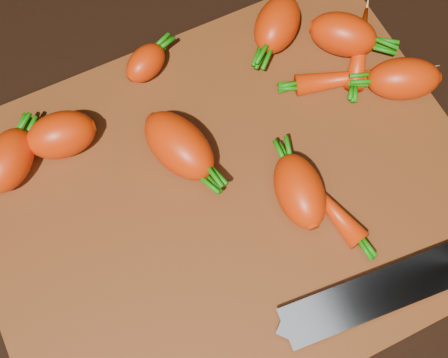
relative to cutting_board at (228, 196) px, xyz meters
name	(u,v)px	position (x,y,z in m)	size (l,w,h in m)	color
ground	(228,200)	(0.00, 0.00, -0.01)	(2.00, 2.00, 0.01)	black
cutting_board	(228,196)	(0.00, 0.00, 0.00)	(0.50, 0.40, 0.01)	#653012
carrot_0	(8,160)	(-0.18, 0.12, 0.03)	(0.07, 0.05, 0.05)	red
carrot_1	(61,135)	(-0.13, 0.12, 0.03)	(0.07, 0.05, 0.05)	red
carrot_2	(179,145)	(-0.03, 0.06, 0.03)	(0.09, 0.05, 0.05)	red
carrot_3	(300,191)	(0.06, -0.04, 0.03)	(0.08, 0.05, 0.05)	red
carrot_4	(277,24)	(0.13, 0.15, 0.03)	(0.07, 0.05, 0.05)	red
carrot_5	(146,63)	(-0.02, 0.17, 0.02)	(0.05, 0.03, 0.03)	red
carrot_6	(404,79)	(0.22, 0.03, 0.03)	(0.08, 0.05, 0.05)	red
carrot_7	(360,47)	(0.21, 0.09, 0.02)	(0.11, 0.02, 0.02)	red
carrot_8	(357,77)	(0.18, 0.06, 0.02)	(0.13, 0.02, 0.02)	red
carrot_9	(330,206)	(0.08, -0.06, 0.02)	(0.09, 0.02, 0.02)	red
carrot_10	(343,34)	(0.19, 0.10, 0.03)	(0.07, 0.05, 0.05)	red
knife	(415,279)	(0.12, -0.16, 0.02)	(0.36, 0.06, 0.02)	gray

